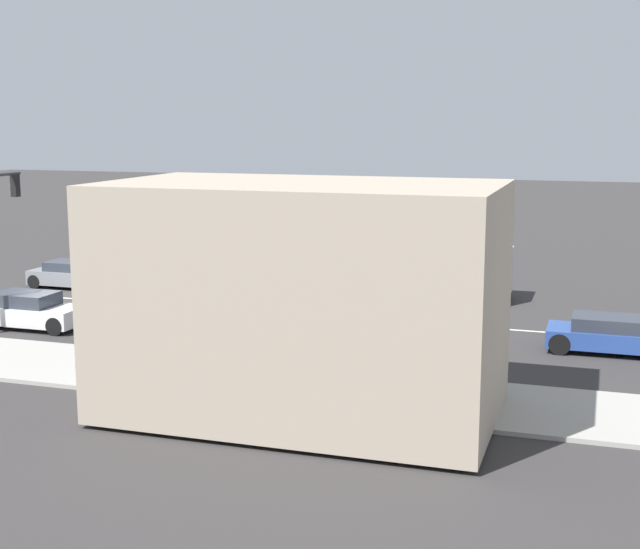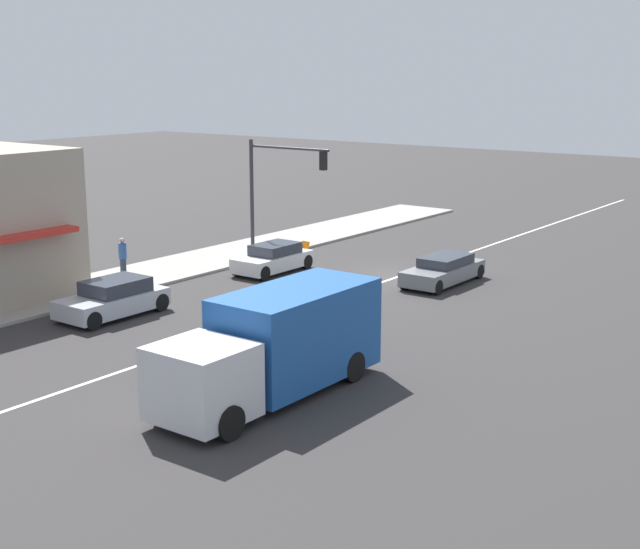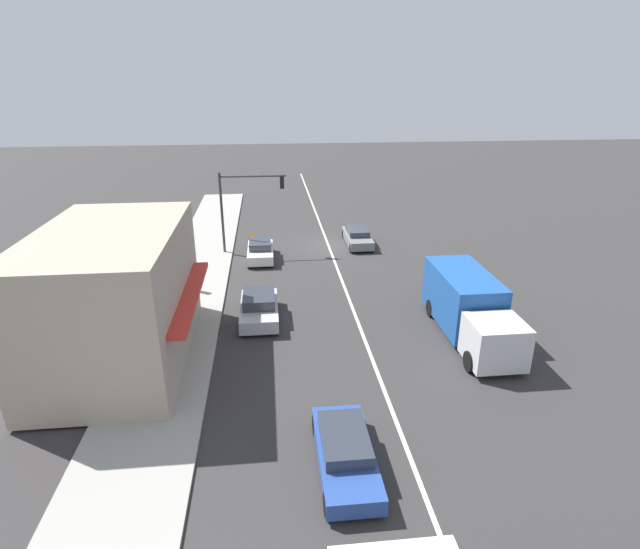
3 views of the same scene
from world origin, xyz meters
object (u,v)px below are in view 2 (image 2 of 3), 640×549
traffic_signal_main (275,180)px  warning_aframe_sign (303,251)px  sedan_silver (113,299)px  suv_grey (443,270)px  delivery_truck (277,344)px  van_white (273,259)px  pedestrian (123,257)px

traffic_signal_main → warning_aframe_sign: (-0.47, -1.45, -3.47)m
sedan_silver → suv_grey: (-7.20, -11.83, -0.08)m
traffic_signal_main → delivery_truck: bearing=129.6°
sedan_silver → van_white: size_ratio=1.05×
traffic_signal_main → suv_grey: size_ratio=1.25×
pedestrian → traffic_signal_main: bearing=-112.7°
sedan_silver → van_white: sedan_silver is taller
van_white → delivery_truck: bearing=130.0°
warning_aframe_sign → sedan_silver: bearing=93.1°
delivery_truck → suv_grey: 14.82m
suv_grey → pedestrian: bearing=35.2°
warning_aframe_sign → delivery_truck: bearing=125.5°
warning_aframe_sign → delivery_truck: size_ratio=0.11×
delivery_truck → van_white: (10.00, -11.90, -0.85)m
traffic_signal_main → sedan_silver: 11.29m
pedestrian → sedan_silver: 5.61m
sedan_silver → suv_grey: size_ratio=0.91×
traffic_signal_main → pedestrian: 7.91m
traffic_signal_main → sedan_silver: traffic_signal_main is taller
pedestrian → suv_grey: bearing=-144.8°
sedan_silver → pedestrian: bearing=-44.9°
pedestrian → suv_grey: size_ratio=0.40×
warning_aframe_sign → van_white: 3.08m
pedestrian → warning_aframe_sign: size_ratio=2.13×
delivery_truck → traffic_signal_main: bearing=-50.4°
delivery_truck → sedan_silver: size_ratio=1.84×
traffic_signal_main → delivery_truck: traffic_signal_main is taller
traffic_signal_main → sedan_silver: size_ratio=1.37×
traffic_signal_main → suv_grey: 9.03m
pedestrian → van_white: pedestrian is taller
warning_aframe_sign → suv_grey: 7.86m
pedestrian → sedan_silver: pedestrian is taller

